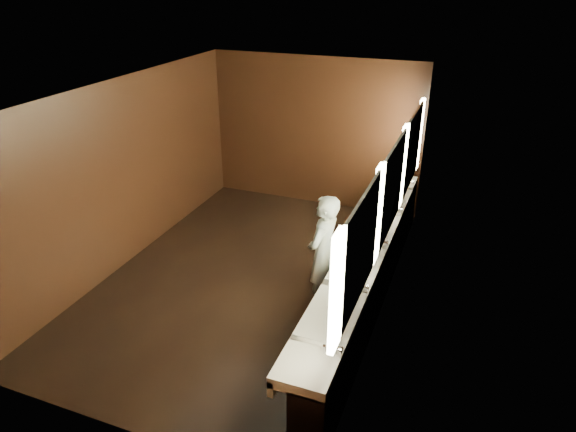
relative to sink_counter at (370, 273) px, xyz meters
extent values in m
plane|color=black|center=(-1.79, 0.00, -0.50)|extent=(6.00, 6.00, 0.00)
cube|color=#2D2D2B|center=(-1.79, 0.00, 2.30)|extent=(4.00, 6.00, 0.02)
cube|color=black|center=(-1.79, 3.00, 0.90)|extent=(4.00, 0.02, 2.80)
cube|color=black|center=(-1.79, -3.00, 0.90)|extent=(4.00, 0.02, 2.80)
cube|color=black|center=(-3.79, 0.00, 0.90)|extent=(0.02, 6.00, 2.80)
cube|color=black|center=(0.21, 0.00, 0.90)|extent=(0.02, 6.00, 2.80)
cube|color=black|center=(0.03, 0.00, -0.09)|extent=(0.36, 5.40, 0.81)
cube|color=silver|center=(-0.07, 0.00, 0.35)|extent=(0.55, 5.40, 0.12)
cube|color=silver|center=(-0.31, 0.00, 0.27)|extent=(0.06, 5.40, 0.18)
cylinder|color=silver|center=(0.12, -2.20, 0.49)|extent=(0.18, 0.04, 0.04)
cylinder|color=silver|center=(0.12, -1.10, 0.49)|extent=(0.18, 0.04, 0.04)
cylinder|color=silver|center=(0.12, 0.00, 0.49)|extent=(0.18, 0.04, 0.04)
cylinder|color=silver|center=(0.12, 1.10, 0.49)|extent=(0.18, 0.04, 0.04)
cylinder|color=silver|center=(0.12, 2.20, 0.49)|extent=(0.18, 0.04, 0.04)
cube|color=#FCF6C0|center=(0.18, -2.40, 1.25)|extent=(0.06, 0.22, 1.15)
cube|color=white|center=(0.19, -1.60, 1.25)|extent=(0.03, 1.32, 1.15)
cube|color=#FCF6C0|center=(0.18, -0.80, 1.25)|extent=(0.06, 0.23, 1.15)
cube|color=white|center=(0.19, 0.00, 1.25)|extent=(0.03, 1.32, 1.15)
cube|color=#FCF6C0|center=(0.18, 0.80, 1.25)|extent=(0.06, 0.23, 1.15)
cube|color=white|center=(0.19, 1.60, 1.25)|extent=(0.03, 1.32, 1.15)
cube|color=#FCF6C0|center=(0.18, 2.40, 1.25)|extent=(0.06, 0.22, 1.15)
imported|color=#97B9E2|center=(-0.57, -0.29, 0.33)|extent=(0.48, 0.65, 1.65)
cylinder|color=black|center=(-0.22, -0.46, -0.23)|extent=(0.44, 0.44, 0.52)
camera|label=1|loc=(1.08, -5.86, 3.70)|focal=32.00mm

